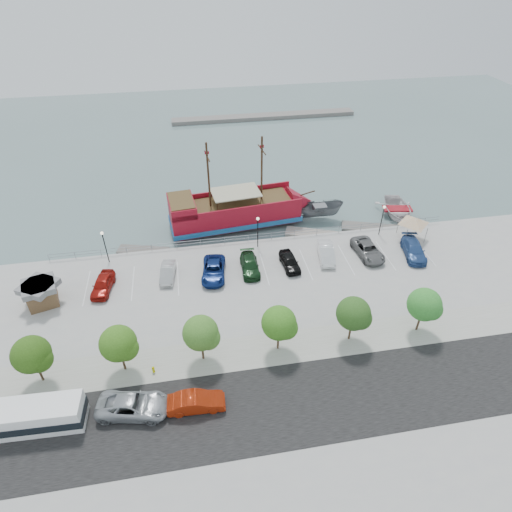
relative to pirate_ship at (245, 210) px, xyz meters
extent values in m
plane|color=slate|center=(0.48, -13.65, -2.15)|extent=(160.00, 160.00, 0.00)
cube|color=#9F9F9F|center=(0.48, -34.65, -1.75)|extent=(100.00, 58.00, 1.20)
cube|color=black|center=(0.48, -29.65, -1.14)|extent=(100.00, 8.00, 0.04)
cube|color=gray|center=(0.48, -23.65, -1.13)|extent=(100.00, 4.00, 0.05)
cylinder|color=slate|center=(0.48, -5.85, -0.20)|extent=(50.00, 0.06, 0.06)
cylinder|color=slate|center=(0.48, -5.85, -0.60)|extent=(50.00, 0.06, 0.06)
cube|color=slate|center=(10.48, 41.35, -1.75)|extent=(40.00, 3.00, 0.80)
cube|color=maroon|center=(-1.46, -0.16, -0.10)|extent=(17.73, 7.24, 2.80)
cube|color=#1B5D9E|center=(-1.46, -0.16, -1.02)|extent=(18.09, 7.59, 0.65)
cone|color=maroon|center=(7.97, 0.87, -0.10)|extent=(3.99, 5.52, 5.17)
cube|color=maroon|center=(-8.42, -0.92, 2.06)|extent=(3.80, 5.71, 1.51)
cube|color=brown|center=(-8.42, -0.92, 2.86)|extent=(3.54, 5.26, 0.13)
cube|color=brown|center=(-0.92, -0.10, 1.36)|extent=(14.45, 6.24, 0.16)
cube|color=maroon|center=(-1.74, 2.41, 1.68)|extent=(17.17, 2.09, 0.75)
cube|color=maroon|center=(-1.18, -2.73, 1.68)|extent=(17.17, 2.09, 0.75)
cylinder|color=#382111|center=(2.29, 0.25, 5.72)|extent=(0.29, 0.29, 8.84)
cylinder|color=#382111|center=(-4.67, -0.51, 5.72)|extent=(0.29, 0.29, 8.84)
cylinder|color=#382111|center=(2.29, 0.25, 8.42)|extent=(0.50, 3.23, 0.15)
cylinder|color=#382111|center=(-4.67, -0.51, 8.42)|extent=(0.50, 3.23, 0.15)
cube|color=#C0B996|center=(-1.25, -0.14, 2.92)|extent=(6.66, 4.75, 0.13)
cylinder|color=#382111|center=(8.72, 0.95, 1.19)|extent=(2.69, 0.46, 0.64)
imported|color=slate|center=(10.37, -0.71, -0.90)|extent=(6.66, 3.13, 2.49)
imported|color=silver|center=(21.60, -1.60, -1.38)|extent=(6.49, 8.20, 1.53)
cube|color=#66615B|center=(-13.78, -4.45, -1.96)|extent=(6.69, 3.49, 0.37)
cube|color=gray|center=(8.36, -4.45, -1.95)|extent=(7.36, 4.49, 0.41)
cube|color=slate|center=(16.52, -4.45, -1.93)|extent=(7.93, 4.51, 0.44)
cube|color=brown|center=(-23.55, -13.30, -0.12)|extent=(3.46, 3.46, 2.05)
cube|color=slate|center=(-23.55, -13.30, 1.14)|extent=(3.92, 3.92, 0.65)
cylinder|color=slate|center=(18.92, -7.16, -0.05)|extent=(0.07, 0.07, 2.20)
cylinder|color=slate|center=(21.51, -7.30, -0.05)|extent=(0.07, 0.07, 2.20)
cylinder|color=slate|center=(18.77, -9.75, -0.05)|extent=(0.07, 0.07, 2.20)
cylinder|color=slate|center=(21.37, -9.90, -0.05)|extent=(0.07, 0.07, 2.20)
pyramid|color=silver|center=(20.14, -8.53, 1.90)|extent=(4.42, 4.42, 0.90)
imported|color=#9B9FA4|center=(-13.48, -28.17, -0.34)|extent=(6.20, 3.70, 1.61)
imported|color=#A8260B|center=(-8.44, -28.69, -0.37)|extent=(4.76, 1.82, 1.55)
cube|color=white|center=(-20.67, -28.15, 0.10)|extent=(7.05, 2.65, 2.49)
cube|color=black|center=(-20.67, -28.15, -0.05)|extent=(7.15, 2.75, 0.80)
cylinder|color=#C1BE00|center=(-11.99, -24.45, -0.86)|extent=(0.23, 0.23, 0.58)
sphere|color=#C1BE00|center=(-11.99, -24.45, -0.55)|extent=(0.25, 0.25, 0.25)
cylinder|color=black|center=(-17.52, -7.15, 0.85)|extent=(0.12, 0.12, 4.00)
sphere|color=#FFF2CC|center=(-17.52, -7.15, 2.95)|extent=(0.36, 0.36, 0.36)
cylinder|color=black|center=(0.48, -7.15, 0.85)|extent=(0.12, 0.12, 4.00)
sphere|color=#FFF2CC|center=(0.48, -7.15, 2.95)|extent=(0.36, 0.36, 0.36)
cylinder|color=black|center=(16.48, -7.15, 0.85)|extent=(0.12, 0.12, 4.00)
sphere|color=#FFF2CC|center=(16.48, -7.15, 2.95)|extent=(0.36, 0.36, 0.36)
cylinder|color=#473321|center=(-21.52, -23.65, -0.05)|extent=(0.20, 0.20, 2.20)
sphere|color=#284B12|center=(-21.52, -23.65, 2.25)|extent=(3.20, 3.20, 3.20)
sphere|color=#284B12|center=(-20.92, -23.95, 1.85)|extent=(2.20, 2.20, 2.20)
cylinder|color=#473321|center=(-14.52, -23.65, -0.05)|extent=(0.20, 0.20, 2.20)
sphere|color=#335F17|center=(-14.52, -23.65, 2.25)|extent=(3.20, 3.20, 3.20)
sphere|color=#335F17|center=(-13.92, -23.95, 1.85)|extent=(2.20, 2.20, 2.20)
cylinder|color=#473321|center=(-7.52, -23.65, -0.05)|extent=(0.20, 0.20, 2.20)
sphere|color=#3A6722|center=(-7.52, -23.65, 2.25)|extent=(3.20, 3.20, 3.20)
sphere|color=#3A6722|center=(-6.92, -23.95, 1.85)|extent=(2.20, 2.20, 2.20)
cylinder|color=#473321|center=(-0.52, -23.65, -0.05)|extent=(0.20, 0.20, 2.20)
sphere|color=#33691A|center=(-0.52, -23.65, 2.25)|extent=(3.20, 3.20, 3.20)
sphere|color=#33691A|center=(0.08, -23.95, 1.85)|extent=(2.20, 2.20, 2.20)
cylinder|color=#473321|center=(6.48, -23.65, -0.05)|extent=(0.20, 0.20, 2.20)
sphere|color=#274D1A|center=(6.48, -23.65, 2.25)|extent=(3.20, 3.20, 3.20)
sphere|color=#274D1A|center=(7.08, -23.95, 1.85)|extent=(2.20, 2.20, 2.20)
cylinder|color=#473321|center=(13.48, -23.65, -0.05)|extent=(0.20, 0.20, 2.20)
sphere|color=#2D7729|center=(13.48, -23.65, 2.25)|extent=(3.20, 3.20, 3.20)
sphere|color=#2D7729|center=(14.08, -23.95, 1.85)|extent=(2.20, 2.20, 2.20)
imported|color=maroon|center=(-17.57, -12.24, -0.37)|extent=(2.60, 4.84, 1.57)
imported|color=#B7B7B7|center=(-10.61, -11.24, -0.46)|extent=(1.93, 4.31, 1.37)
imported|color=navy|center=(-5.44, -11.85, -0.39)|extent=(3.27, 5.79, 1.53)
imported|color=#143418|center=(-1.24, -11.58, -0.43)|extent=(2.10, 4.97, 1.43)
imported|color=black|center=(3.46, -11.71, -0.41)|extent=(2.08, 4.47, 1.48)
imported|color=white|center=(8.13, -10.87, -0.35)|extent=(2.45, 5.04, 1.59)
imported|color=slate|center=(13.28, -11.16, -0.39)|extent=(3.00, 5.68, 1.52)
imported|color=#2C4C88|center=(18.74, -12.08, -0.35)|extent=(3.28, 5.81, 1.59)
camera|label=1|loc=(-7.15, -49.82, 30.08)|focal=30.00mm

